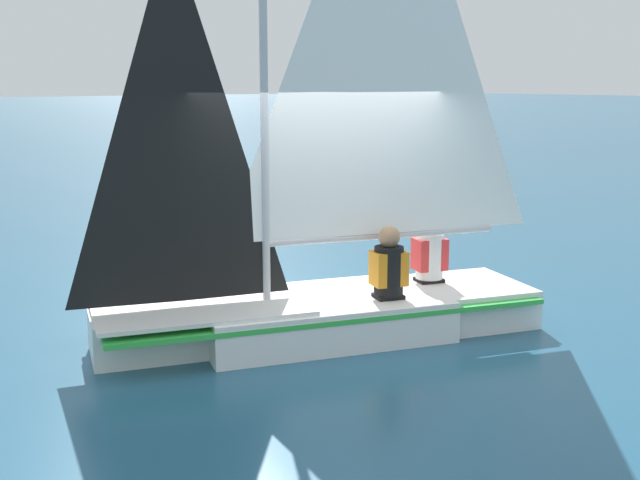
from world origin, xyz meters
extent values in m
plane|color=#235675|center=(0.00, 0.00, 0.00)|extent=(260.00, 260.00, 0.00)
cube|color=white|center=(0.00, 0.00, 0.21)|extent=(2.82, 2.12, 0.42)
cube|color=white|center=(-1.69, 0.56, 0.21)|extent=(1.24, 1.06, 0.42)
cube|color=white|center=(1.69, -0.56, 0.21)|extent=(1.37, 1.46, 0.42)
cube|color=green|center=(0.00, 0.00, 0.34)|extent=(4.69, 2.75, 0.05)
cube|color=silver|center=(-1.19, 0.39, 0.44)|extent=(2.35, 1.87, 0.04)
cylinder|color=#B7B7BC|center=(-0.54, 0.18, 2.95)|extent=(0.08, 0.08, 5.06)
cylinder|color=#B7B7BC|center=(0.67, -0.22, 1.01)|extent=(2.44, 0.87, 0.07)
pyramid|color=white|center=(0.67, -0.22, 3.20)|extent=(2.32, 0.81, 4.31)
pyramid|color=black|center=(-1.35, 0.45, 2.25)|extent=(1.48, 0.53, 3.48)
cube|color=black|center=(2.24, -0.74, 0.15)|extent=(0.09, 0.05, 0.29)
cube|color=black|center=(0.53, -0.46, 0.23)|extent=(0.34, 0.32, 0.45)
cylinder|color=black|center=(0.53, -0.46, 0.71)|extent=(0.38, 0.38, 0.50)
cube|color=orange|center=(0.53, -0.46, 0.73)|extent=(0.40, 0.35, 0.35)
sphere|color=#A87A56|center=(0.53, -0.46, 1.05)|extent=(0.22, 0.22, 0.22)
cube|color=black|center=(1.35, -0.23, 0.23)|extent=(0.34, 0.32, 0.45)
cylinder|color=white|center=(1.35, -0.23, 0.71)|extent=(0.38, 0.38, 0.50)
cube|color=red|center=(1.35, -0.23, 0.73)|extent=(0.40, 0.35, 0.35)
sphere|color=#A87A56|center=(1.35, -0.23, 1.05)|extent=(0.22, 0.22, 0.22)
cylinder|color=blue|center=(1.35, -0.23, 1.14)|extent=(0.26, 0.26, 0.06)
camera|label=1|loc=(-4.92, -6.31, 2.61)|focal=45.00mm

